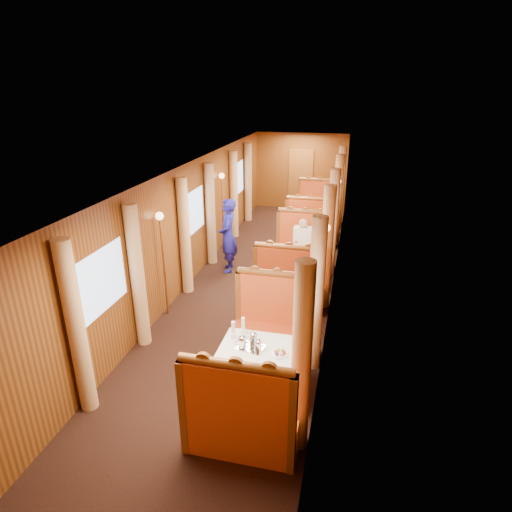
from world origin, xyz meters
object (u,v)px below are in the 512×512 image
(banquette_near_aft, at_px, (274,328))
(passenger, at_px, (302,240))
(teapot_back, at_px, (253,340))
(banquette_mid_fwd, at_px, (289,287))
(banquette_near_fwd, at_px, (241,421))
(rose_vase_far, at_px, (317,201))
(rose_vase_mid, at_px, (296,244))
(banquette_far_fwd, at_px, (310,230))
(teapot_right, at_px, (258,346))
(table_near, at_px, (260,370))
(table_mid, at_px, (297,269))
(banquette_mid_aft, at_px, (303,249))
(banquette_far_aft, at_px, (318,209))
(fruit_plate, at_px, (280,353))
(tea_tray, at_px, (251,347))
(steward, at_px, (228,236))
(teapot_left, at_px, (242,344))
(table_far, at_px, (314,220))

(banquette_near_aft, relative_size, passenger, 1.76)
(teapot_back, bearing_deg, banquette_mid_fwd, 91.68)
(banquette_near_fwd, distance_m, banquette_near_aft, 2.03)
(banquette_near_fwd, bearing_deg, rose_vase_far, 89.73)
(rose_vase_mid, bearing_deg, banquette_near_aft, -89.25)
(banquette_far_fwd, bearing_deg, teapot_right, -90.04)
(passenger, bearing_deg, table_near, -90.00)
(banquette_near_aft, bearing_deg, banquette_near_fwd, -90.00)
(banquette_near_fwd, xyz_separation_m, banquette_mid_fwd, (0.00, 3.50, 0.00))
(table_mid, height_order, banquette_mid_aft, banquette_mid_aft)
(banquette_far_aft, bearing_deg, table_near, -90.00)
(banquette_near_aft, relative_size, fruit_plate, 5.96)
(banquette_near_fwd, distance_m, rose_vase_mid, 4.51)
(banquette_near_fwd, height_order, teapot_back, banquette_near_fwd)
(banquette_mid_aft, relative_size, fruit_plate, 5.96)
(banquette_near_fwd, height_order, tea_tray, banquette_near_fwd)
(banquette_near_fwd, xyz_separation_m, banquette_near_aft, (0.00, 2.03, 0.00))
(banquette_near_aft, relative_size, banquette_far_aft, 1.00)
(banquette_near_fwd, bearing_deg, steward, 108.12)
(table_mid, relative_size, banquette_mid_fwd, 0.78)
(banquette_mid_fwd, height_order, tea_tray, banquette_mid_fwd)
(banquette_mid_fwd, xyz_separation_m, passenger, (-0.00, 1.80, 0.32))
(banquette_far_fwd, bearing_deg, teapot_back, -90.94)
(banquette_far_aft, xyz_separation_m, rose_vase_far, (0.04, -0.99, 0.50))
(table_near, bearing_deg, table_mid, 90.00)
(banquette_far_aft, distance_m, teapot_right, 8.12)
(table_near, bearing_deg, teapot_left, -154.71)
(banquette_mid_aft, bearing_deg, passenger, -90.00)
(banquette_far_fwd, height_order, teapot_left, banquette_far_fwd)
(banquette_far_fwd, distance_m, teapot_back, 5.98)
(rose_vase_mid, bearing_deg, passenger, 87.73)
(banquette_far_fwd, xyz_separation_m, tea_tray, (-0.12, -6.05, 0.33))
(teapot_back, distance_m, passenger, 4.26)
(banquette_far_fwd, height_order, steward, steward)
(tea_tray, distance_m, teapot_left, 0.13)
(banquette_far_aft, height_order, teapot_right, banquette_far_aft)
(table_far, xyz_separation_m, passenger, (-0.00, -2.72, 0.37))
(steward, bearing_deg, table_far, 139.08)
(banquette_far_aft, height_order, passenger, banquette_far_aft)
(banquette_mid_fwd, xyz_separation_m, teapot_back, (-0.10, -2.46, 0.40))
(banquette_near_fwd, distance_m, table_mid, 4.51)
(table_near, height_order, teapot_right, teapot_right)
(teapot_right, height_order, rose_vase_mid, rose_vase_mid)
(teapot_back, relative_size, passenger, 0.23)
(table_near, height_order, passenger, passenger)
(fruit_plate, bearing_deg, rose_vase_far, 91.96)
(table_near, bearing_deg, passenger, 90.00)
(banquette_near_fwd, xyz_separation_m, rose_vase_mid, (-0.03, 4.48, 0.50))
(table_mid, relative_size, teapot_back, 6.12)
(rose_vase_mid, bearing_deg, banquette_far_fwd, 89.27)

